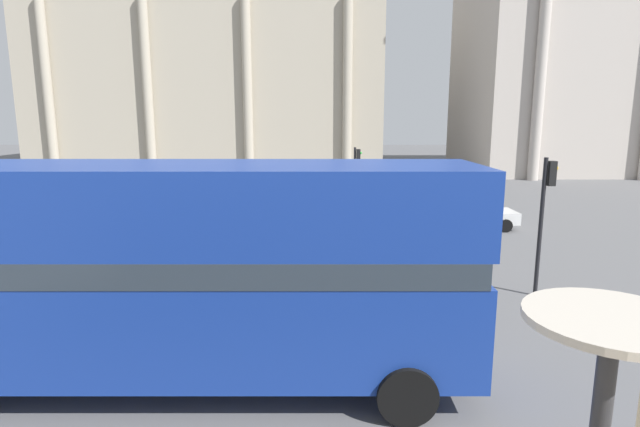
% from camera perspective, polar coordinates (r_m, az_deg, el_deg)
% --- Properties ---
extents(double_decker_bus, '(11.31, 2.72, 4.31)m').
position_cam_1_polar(double_decker_bus, '(9.72, -16.95, -5.92)').
color(double_decker_bus, black).
rests_on(double_decker_bus, ground_plane).
extents(cafe_dining_table, '(0.60, 0.60, 0.73)m').
position_cam_1_polar(cafe_dining_table, '(2.13, 29.74, -14.95)').
color(cafe_dining_table, '#2D2D30').
rests_on(cafe_dining_table, cafe_floor_slab).
extents(plaza_building_left, '(36.00, 16.29, 19.75)m').
position_cam_1_polar(plaza_building_left, '(57.66, -12.23, 15.23)').
color(plaza_building_left, '#B2A893').
rests_on(plaza_building_left, ground_plane).
extents(traffic_light_near, '(0.42, 0.24, 4.06)m').
position_cam_1_polar(traffic_light_near, '(15.58, 24.07, 0.67)').
color(traffic_light_near, black).
rests_on(traffic_light_near, ground_plane).
extents(traffic_light_mid, '(0.42, 0.24, 3.21)m').
position_cam_1_polar(traffic_light_mid, '(20.88, 0.31, 2.49)').
color(traffic_light_mid, black).
rests_on(traffic_light_mid, ground_plane).
extents(traffic_light_far, '(0.42, 0.24, 3.67)m').
position_cam_1_polar(traffic_light_far, '(26.47, 3.93, 4.83)').
color(traffic_light_far, black).
rests_on(traffic_light_far, ground_plane).
extents(car_white, '(4.20, 1.93, 1.35)m').
position_cam_1_polar(car_white, '(24.69, 16.43, -0.00)').
color(car_white, black).
rests_on(car_white, ground_plane).
extents(pedestrian_olive, '(0.32, 0.32, 1.74)m').
position_cam_1_polar(pedestrian_olive, '(19.52, -20.68, -2.11)').
color(pedestrian_olive, '#282B33').
rests_on(pedestrian_olive, ground_plane).
extents(pedestrian_red, '(0.32, 0.32, 1.70)m').
position_cam_1_polar(pedestrian_red, '(30.68, 16.80, 2.53)').
color(pedestrian_red, '#282B33').
rests_on(pedestrian_red, ground_plane).
extents(pedestrian_blue, '(0.32, 0.32, 1.76)m').
position_cam_1_polar(pedestrian_blue, '(23.09, -16.10, 0.09)').
color(pedestrian_blue, '#282B33').
rests_on(pedestrian_blue, ground_plane).
extents(pedestrian_white, '(0.32, 0.32, 1.71)m').
position_cam_1_polar(pedestrian_white, '(26.14, -4.13, 1.61)').
color(pedestrian_white, '#282B33').
rests_on(pedestrian_white, ground_plane).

